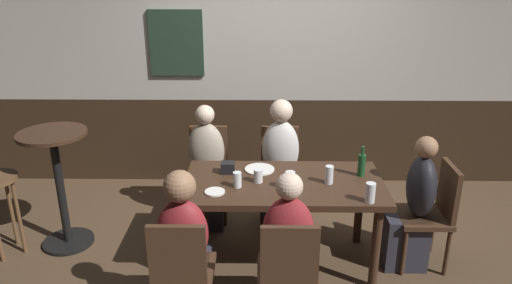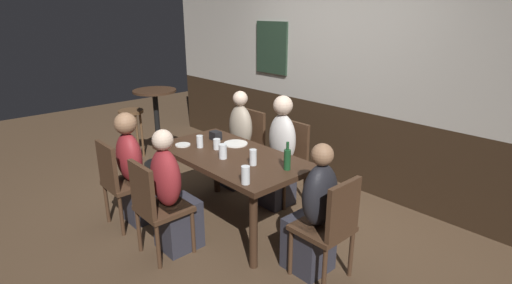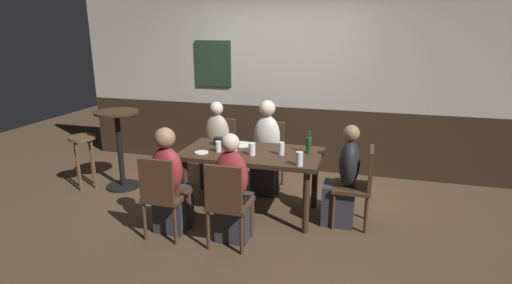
{
  "view_description": "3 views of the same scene",
  "coord_description": "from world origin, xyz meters",
  "px_view_note": "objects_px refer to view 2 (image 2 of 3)",
  "views": [
    {
      "loc": [
        -0.17,
        -3.44,
        2.37
      ],
      "look_at": [
        -0.22,
        0.04,
        1.05
      ],
      "focal_mm": 33.85,
      "sensor_mm": 36.0,
      "label": 1
    },
    {
      "loc": [
        2.76,
        -2.2,
        2.05
      ],
      "look_at": [
        0.22,
        0.12,
        0.89
      ],
      "focal_mm": 27.61,
      "sensor_mm": 36.0,
      "label": 2
    },
    {
      "loc": [
        1.23,
        -4.17,
        2.1
      ],
      "look_at": [
        0.06,
        -0.05,
        0.87
      ],
      "focal_mm": 28.37,
      "sensor_mm": 36.0,
      "label": 3
    }
  ],
  "objects_px": {
    "chair_left_near": "(120,179)",
    "tumbler_short": "(223,152)",
    "tumbler_water": "(200,142)",
    "person_left_far": "(238,146)",
    "dining_table": "(231,163)",
    "plate_white_large": "(236,144)",
    "condiment_caddy": "(216,136)",
    "side_bar_table": "(157,122)",
    "person_left_near": "(136,176)",
    "person_head_east": "(314,220)",
    "person_mid_far": "(279,159)",
    "chair_head_east": "(331,224)",
    "beer_bottle_green": "(287,159)",
    "plate_white_small": "(183,145)",
    "chair_mid_far": "(289,157)",
    "highball_clear": "(246,176)",
    "pint_glass_amber": "(253,158)",
    "beer_glass_tall": "(217,145)",
    "chair_mid_near": "(155,204)",
    "person_mid_near": "(172,201)",
    "bar_stool": "(132,121)",
    "chair_left_far": "(248,142)"
  },
  "relations": [
    {
      "from": "beer_glass_tall",
      "to": "beer_bottle_green",
      "type": "relative_size",
      "value": 0.42
    },
    {
      "from": "tumbler_water",
      "to": "person_left_far",
      "type": "bearing_deg",
      "value": 113.29
    },
    {
      "from": "person_mid_near",
      "to": "plate_white_large",
      "type": "height_order",
      "value": "person_mid_near"
    },
    {
      "from": "person_head_east",
      "to": "dining_table",
      "type": "bearing_deg",
      "value": 180.0
    },
    {
      "from": "person_left_near",
      "to": "person_head_east",
      "type": "distance_m",
      "value": 1.85
    },
    {
      "from": "chair_left_near",
      "to": "beer_bottle_green",
      "type": "relative_size",
      "value": 3.51
    },
    {
      "from": "person_left_far",
      "to": "beer_glass_tall",
      "type": "height_order",
      "value": "person_left_far"
    },
    {
      "from": "dining_table",
      "to": "chair_head_east",
      "type": "height_order",
      "value": "chair_head_east"
    },
    {
      "from": "person_mid_near",
      "to": "condiment_caddy",
      "type": "xyz_separation_m",
      "value": [
        -0.45,
        0.82,
        0.31
      ]
    },
    {
      "from": "dining_table",
      "to": "person_head_east",
      "type": "distance_m",
      "value": 1.05
    },
    {
      "from": "beer_glass_tall",
      "to": "side_bar_table",
      "type": "bearing_deg",
      "value": 170.94
    },
    {
      "from": "condiment_caddy",
      "to": "side_bar_table",
      "type": "height_order",
      "value": "side_bar_table"
    },
    {
      "from": "chair_left_far",
      "to": "beer_glass_tall",
      "type": "height_order",
      "value": "chair_left_far"
    },
    {
      "from": "beer_glass_tall",
      "to": "side_bar_table",
      "type": "relative_size",
      "value": 0.1
    },
    {
      "from": "beer_bottle_green",
      "to": "plate_white_large",
      "type": "xyz_separation_m",
      "value": [
        -0.82,
        0.1,
        -0.09
      ]
    },
    {
      "from": "dining_table",
      "to": "side_bar_table",
      "type": "height_order",
      "value": "side_bar_table"
    },
    {
      "from": "person_left_near",
      "to": "tumbler_short",
      "type": "bearing_deg",
      "value": 36.19
    },
    {
      "from": "person_left_near",
      "to": "bar_stool",
      "type": "bearing_deg",
      "value": 155.12
    },
    {
      "from": "beer_glass_tall",
      "to": "chair_left_far",
      "type": "bearing_deg",
      "value": 120.3
    },
    {
      "from": "pint_glass_amber",
      "to": "bar_stool",
      "type": "distance_m",
      "value": 2.71
    },
    {
      "from": "dining_table",
      "to": "chair_left_near",
      "type": "height_order",
      "value": "chair_left_near"
    },
    {
      "from": "plate_white_large",
      "to": "person_left_near",
      "type": "bearing_deg",
      "value": -119.56
    },
    {
      "from": "person_left_near",
      "to": "bar_stool",
      "type": "distance_m",
      "value": 1.83
    },
    {
      "from": "dining_table",
      "to": "plate_white_large",
      "type": "bearing_deg",
      "value": 131.32
    },
    {
      "from": "person_left_near",
      "to": "chair_mid_far",
      "type": "bearing_deg",
      "value": 65.09
    },
    {
      "from": "beer_bottle_green",
      "to": "plate_white_large",
      "type": "height_order",
      "value": "beer_bottle_green"
    },
    {
      "from": "person_mid_far",
      "to": "pint_glass_amber",
      "type": "xyz_separation_m",
      "value": [
        0.35,
        -0.69,
        0.29
      ]
    },
    {
      "from": "person_mid_near",
      "to": "bar_stool",
      "type": "relative_size",
      "value": 1.57
    },
    {
      "from": "chair_mid_far",
      "to": "condiment_caddy",
      "type": "relative_size",
      "value": 8.0
    },
    {
      "from": "plate_white_small",
      "to": "beer_bottle_green",
      "type": "bearing_deg",
      "value": 15.54
    },
    {
      "from": "dining_table",
      "to": "beer_bottle_green",
      "type": "relative_size",
      "value": 6.25
    },
    {
      "from": "tumbler_water",
      "to": "chair_mid_near",
      "type": "bearing_deg",
      "value": -63.41
    },
    {
      "from": "person_left_far",
      "to": "side_bar_table",
      "type": "xyz_separation_m",
      "value": [
        -1.21,
        -0.4,
        0.13
      ]
    },
    {
      "from": "chair_mid_near",
      "to": "person_head_east",
      "type": "relative_size",
      "value": 0.79
    },
    {
      "from": "dining_table",
      "to": "plate_white_large",
      "type": "xyz_separation_m",
      "value": [
        -0.19,
        0.22,
        0.1
      ]
    },
    {
      "from": "chair_left_near",
      "to": "person_mid_near",
      "type": "height_order",
      "value": "person_mid_near"
    },
    {
      "from": "chair_head_east",
      "to": "plate_white_large",
      "type": "xyz_separation_m",
      "value": [
        -1.39,
        0.22,
        0.25
      ]
    },
    {
      "from": "person_head_east",
      "to": "beer_glass_tall",
      "type": "xyz_separation_m",
      "value": [
        -1.24,
        -0.01,
        0.32
      ]
    },
    {
      "from": "tumbler_short",
      "to": "pint_glass_amber",
      "type": "xyz_separation_m",
      "value": [
        0.31,
        0.1,
        0.0
      ]
    },
    {
      "from": "side_bar_table",
      "to": "beer_bottle_green",
      "type": "bearing_deg",
      "value": -3.19
    },
    {
      "from": "chair_left_near",
      "to": "tumbler_short",
      "type": "distance_m",
      "value": 1.05
    },
    {
      "from": "highball_clear",
      "to": "plate_white_small",
      "type": "distance_m",
      "value": 1.14
    },
    {
      "from": "plate_white_small",
      "to": "side_bar_table",
      "type": "height_order",
      "value": "side_bar_table"
    },
    {
      "from": "person_left_far",
      "to": "pint_glass_amber",
      "type": "relative_size",
      "value": 7.99
    },
    {
      "from": "person_mid_far",
      "to": "chair_left_near",
      "type": "bearing_deg",
      "value": -114.87
    },
    {
      "from": "tumbler_water",
      "to": "plate_white_small",
      "type": "xyz_separation_m",
      "value": [
        -0.16,
        -0.1,
        -0.05
      ]
    },
    {
      "from": "chair_mid_near",
      "to": "bar_stool",
      "type": "xyz_separation_m",
      "value": [
        -2.35,
        0.93,
        0.07
      ]
    },
    {
      "from": "plate_white_large",
      "to": "chair_mid_far",
      "type": "bearing_deg",
      "value": 72.5
    },
    {
      "from": "dining_table",
      "to": "chair_left_far",
      "type": "distance_m",
      "value": 1.08
    },
    {
      "from": "chair_mid_near",
      "to": "person_left_far",
      "type": "distance_m",
      "value": 1.64
    }
  ]
}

